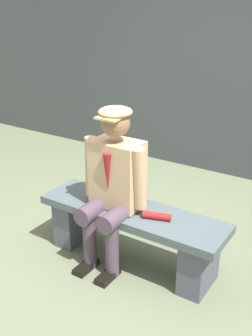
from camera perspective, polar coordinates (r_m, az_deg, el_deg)
The scene contains 5 objects.
ground_plane at distance 3.56m, azimuth 0.75°, elevation -12.76°, with size 30.00×30.00×0.00m, color #657054.
bench at distance 3.38m, azimuth 0.78°, elevation -8.38°, with size 1.58×0.45×0.49m.
seated_man at distance 3.21m, azimuth -1.78°, elevation -1.81°, with size 0.56×0.56×1.32m.
rolled_magazine at distance 3.16m, azimuth 4.32°, elevation -6.70°, with size 0.06×0.06×0.22m, color #B21E1E.
stadium_wall at distance 5.10m, azimuth 15.15°, elevation 11.58°, with size 12.00×0.24×2.29m, color #40474B.
Camera 1 is at (-1.54, 2.45, 2.06)m, focal length 43.65 mm.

